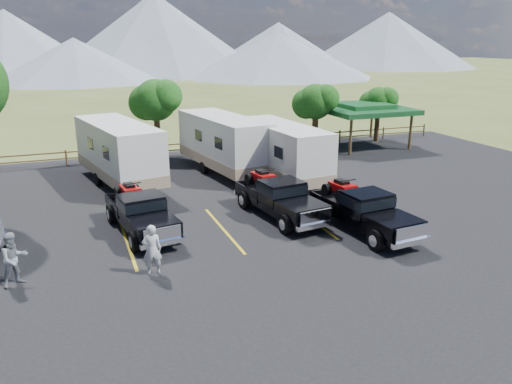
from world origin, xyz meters
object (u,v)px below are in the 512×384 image
object	(u,v)px
pavilion	(363,109)
person_b	(14,259)
trailer_left	(119,152)
trailer_right	(281,152)
rig_center	(279,197)
rig_left	(140,212)
person_a	(152,250)
trailer_center	(223,144)
rig_right	(363,209)

from	to	relation	value
pavilion	person_b	world-z (taller)	pavilion
trailer_left	trailer_right	world-z (taller)	trailer_left
rig_center	pavilion	bearing A→B (deg)	37.76
pavilion	trailer_right	bearing A→B (deg)	-144.32
rig_left	trailer_left	size ratio (longest dim) A/B	0.58
rig_left	person_a	bearing A→B (deg)	-101.41
pavilion	person_b	bearing A→B (deg)	-146.15
trailer_left	person_a	size ratio (longest dim) A/B	5.48
trailer_center	person_b	size ratio (longest dim) A/B	5.38
rig_left	trailer_right	size ratio (longest dim) A/B	0.61
rig_center	trailer_right	distance (m)	5.94
trailer_left	person_b	world-z (taller)	trailer_left
rig_right	trailer_right	bearing A→B (deg)	85.54
rig_right	person_a	size ratio (longest dim) A/B	3.29
person_a	person_b	size ratio (longest dim) A/B	0.98
pavilion	rig_left	world-z (taller)	pavilion
rig_center	trailer_left	xyz separation A→B (m)	(-6.10, 8.02, 0.86)
pavilion	rig_left	distance (m)	21.93
trailer_left	trailer_center	xyz separation A→B (m)	(6.10, 0.32, -0.01)
trailer_right	person_a	distance (m)	12.74
trailer_right	rig_right	bearing A→B (deg)	-93.95
trailer_left	person_a	world-z (taller)	trailer_left
rig_right	rig_left	bearing A→B (deg)	154.67
trailer_center	person_a	distance (m)	13.74
trailer_right	person_b	world-z (taller)	trailer_right
pavilion	trailer_left	bearing A→B (deg)	-166.79
pavilion	person_b	size ratio (longest dim) A/B	3.39
rig_left	rig_right	world-z (taller)	rig_right
trailer_center	person_b	distance (m)	15.59
pavilion	rig_right	bearing A→B (deg)	-122.24
rig_center	person_b	bearing A→B (deg)	-171.93
rig_left	person_a	xyz separation A→B (m)	(-0.23, -4.14, 0.01)
pavilion	person_a	distance (m)	24.61
rig_right	trailer_right	world-z (taller)	trailer_right
trailer_center	trailer_right	bearing A→B (deg)	-59.42
rig_left	trailer_left	world-z (taller)	trailer_left
trailer_center	trailer_right	xyz separation A→B (m)	(2.46, -2.99, -0.09)
rig_right	trailer_right	xyz separation A→B (m)	(-0.14, 8.18, 0.76)
rig_center	rig_right	bearing A→B (deg)	-55.11
trailer_right	rig_center	bearing A→B (deg)	-119.60
person_a	pavilion	bearing A→B (deg)	-136.68
pavilion	person_b	xyz separation A→B (m)	(-22.81, -15.30, -1.83)
trailer_right	person_a	size ratio (longest dim) A/B	5.19
trailer_center	person_b	world-z (taller)	trailer_center
trailer_right	person_b	distance (m)	15.58
rig_right	trailer_left	world-z (taller)	trailer_left
pavilion	rig_center	bearing A→B (deg)	-134.63
person_a	person_b	world-z (taller)	person_b
rig_center	trailer_right	bearing A→B (deg)	57.71
person_a	trailer_right	bearing A→B (deg)	-131.62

